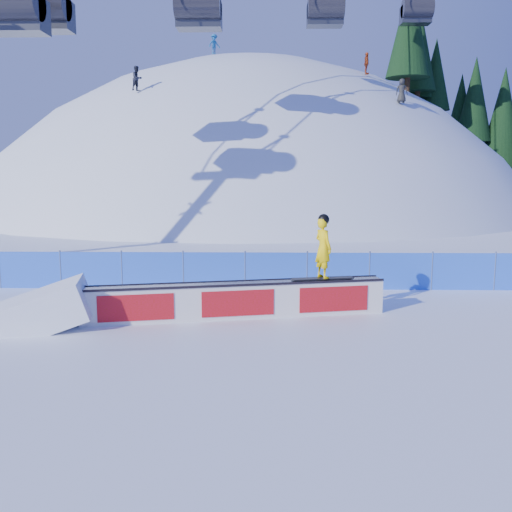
{
  "coord_description": "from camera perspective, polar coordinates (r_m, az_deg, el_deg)",
  "views": [
    {
      "loc": [
        1.74,
        -13.58,
        3.88
      ],
      "look_at": [
        1.38,
        3.09,
        1.3
      ],
      "focal_mm": 40.0,
      "sensor_mm": 36.0,
      "label": 1
    }
  ],
  "objects": [
    {
      "name": "distant_skiers",
      "position": [
        45.61,
        0.85,
        18.55
      ],
      "size": [
        19.3,
        10.97,
        6.66
      ],
      "color": "black",
      "rests_on": "ground"
    },
    {
      "name": "treeline",
      "position": [
        59.41,
        23.38,
        13.45
      ],
      "size": [
        21.42,
        12.3,
        19.74
      ],
      "color": "#342315",
      "rests_on": "ground"
    },
    {
      "name": "rail_box",
      "position": [
        14.92,
        -1.96,
        -4.44
      ],
      "size": [
        7.86,
        2.17,
        0.95
      ],
      "rotation": [
        0.0,
        0.0,
        0.21
      ],
      "color": "silver",
      "rests_on": "ground"
    },
    {
      "name": "snowboarder",
      "position": [
        15.2,
        6.73,
        0.88
      ],
      "size": [
        1.69,
        0.7,
        1.74
      ],
      "rotation": [
        0.0,
        0.0,
        2.12
      ],
      "color": "black",
      "rests_on": "rail_box"
    },
    {
      "name": "snow_hill",
      "position": [
        59.76,
        -0.54,
        -12.7
      ],
      "size": [
        64.0,
        64.0,
        64.0
      ],
      "color": "white",
      "rests_on": "ground"
    },
    {
      "name": "ground",
      "position": [
        14.23,
        -5.88,
        -7.08
      ],
      "size": [
        160.0,
        160.0,
        0.0
      ],
      "primitive_type": "plane",
      "color": "white",
      "rests_on": "ground"
    },
    {
      "name": "safety_fence",
      "position": [
        18.46,
        -4.2,
        -1.47
      ],
      "size": [
        22.05,
        0.05,
        1.3
      ],
      "color": "blue",
      "rests_on": "ground"
    },
    {
      "name": "snow_ramp",
      "position": [
        15.13,
        -20.93,
        -6.67
      ],
      "size": [
        2.91,
        2.15,
        1.64
      ],
      "primitive_type": null,
      "rotation": [
        0.0,
        -0.31,
        0.21
      ],
      "color": "white",
      "rests_on": "ground"
    }
  ]
}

